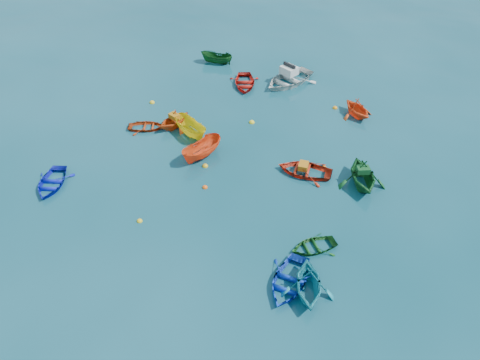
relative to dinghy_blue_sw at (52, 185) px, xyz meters
The scene contains 25 objects.
ground 9.52m from the dinghy_blue_sw, ahead, with size 160.00×160.00×0.00m, color #093845.
dinghy_blue_sw is the anchor object (origin of this frame).
dinghy_blue_se 15.05m from the dinghy_blue_sw, ahead, with size 2.31×3.22×0.67m, color #0E37BA.
dinghy_orange_w 8.99m from the dinghy_blue_sw, 73.75° to the left, with size 2.20×2.55×1.34m, color #DE4D14.
sampan_yellow_mid 9.32m from the dinghy_blue_sw, 63.79° to the left, with size 1.20×3.19×1.24m, color yellow.
dinghy_green_e 15.47m from the dinghy_blue_sw, 11.66° to the left, with size 1.70×2.38×0.49m, color #114B16.
dinghy_cyan_se 15.98m from the dinghy_blue_sw, ahead, with size 2.47×2.87×1.51m, color teal.
dinghy_red_nw 7.56m from the dinghy_blue_sw, 82.28° to the left, with size 1.79×2.50×0.52m, color #AD320E.
sampan_orange_n 9.04m from the dinghy_blue_sw, 47.64° to the left, with size 1.20×3.18×1.23m, color #F64917.
dinghy_green_n 18.05m from the dinghy_blue_sw, 30.31° to the left, with size 2.77×3.22×1.69m, color #12501F.
dinghy_red_ne 14.92m from the dinghy_blue_sw, 34.52° to the left, with size 2.31×3.23×0.67m, color red.
dinghy_red_far 16.55m from the dinghy_blue_sw, 76.84° to the left, with size 2.33×3.26×0.68m, color red.
dinghy_orange_far 20.69m from the dinghy_blue_sw, 51.79° to the left, with size 2.26×2.62×1.38m, color #F74917.
sampan_green_far 18.31m from the dinghy_blue_sw, 90.61° to the left, with size 1.02×2.70×1.04m, color #114818.
motorboat_white 19.34m from the dinghy_blue_sw, 70.20° to the left, with size 3.25×4.54×1.54m, color silver.
tarp_orange_a 9.07m from the dinghy_blue_sw, 73.77° to the left, with size 0.66×0.50×0.32m, color #B56D12.
tarp_green_b 18.08m from the dinghy_blue_sw, 30.63° to the left, with size 0.71×0.54×0.35m, color #124B20.
tarp_orange_b 14.83m from the dinghy_blue_sw, 34.66° to the left, with size 0.72×0.55×0.35m, color #C36C14.
buoy_ye_a 6.35m from the dinghy_blue_sw, ahead, with size 0.30×0.30×0.30m, color yellow.
buoy_ye_b 10.41m from the dinghy_blue_sw, 94.53° to the left, with size 0.38×0.38×0.38m, color yellow.
buoy_or_c 8.95m from the dinghy_blue_sw, 28.72° to the left, with size 0.32×0.32×0.32m, color #FF560D.
buoy_ye_c 9.03m from the dinghy_blue_sw, 41.51° to the left, with size 0.36×0.36×0.36m, color gold.
buoy_or_d 16.21m from the dinghy_blue_sw, 35.97° to the left, with size 0.30×0.30×0.30m, color #F45A0D.
buoy_ye_d 13.57m from the dinghy_blue_sw, 59.70° to the left, with size 0.39×0.39×0.39m, color yellow.
buoy_or_e 19.86m from the dinghy_blue_sw, 55.84° to the left, with size 0.35×0.35×0.35m, color orange.
Camera 1 is at (10.41, -12.98, 17.70)m, focal length 35.00 mm.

